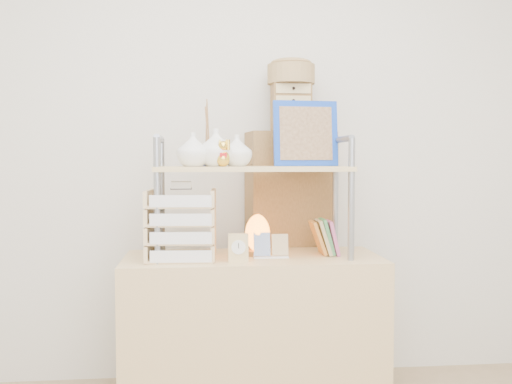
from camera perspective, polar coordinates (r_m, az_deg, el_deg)
room_shell at (r=1.92m, az=2.05°, el=18.11°), size 3.42×3.41×2.61m
desk at (r=2.78m, az=-0.32°, el=-14.09°), size 1.20×0.50×0.75m
cabinet at (r=3.09m, az=3.40°, el=-6.58°), size 0.47×0.29×1.35m
hutch at (r=2.66m, az=-1.30°, el=3.03°), size 0.90×0.34×0.74m
letter_tray at (r=2.61m, az=-7.45°, el=-3.65°), size 0.30×0.29×0.35m
salt_lamp at (r=2.70m, az=0.15°, el=-4.27°), size 0.13×0.12×0.20m
desk_clock at (r=2.54m, az=-1.79°, el=-5.59°), size 0.09×0.04×0.13m
postcard_stand at (r=2.65m, az=1.48°, el=-5.86°), size 0.16×0.05×0.12m
drawer_chest at (r=3.04m, az=3.52°, el=8.38°), size 0.20×0.16×0.25m
woven_basket at (r=3.06m, az=3.52°, el=11.64°), size 0.25×0.25×0.10m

